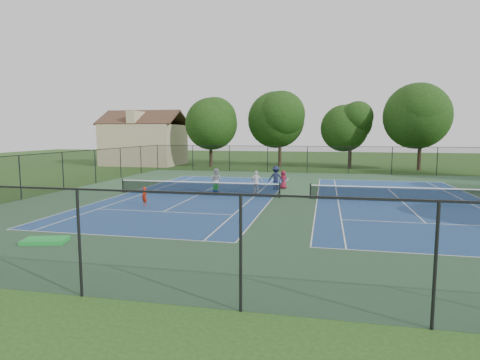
% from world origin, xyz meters
% --- Properties ---
extents(ground, '(140.00, 140.00, 0.00)m').
position_xyz_m(ground, '(0.00, 0.00, 0.00)').
color(ground, '#234716').
rests_on(ground, ground).
extents(court_pad, '(36.00, 36.00, 0.01)m').
position_xyz_m(court_pad, '(0.00, 0.00, 0.00)').
color(court_pad, '#2B4E36').
rests_on(court_pad, ground).
extents(tennis_court_left, '(12.00, 23.83, 1.07)m').
position_xyz_m(tennis_court_left, '(-7.00, 0.00, 0.10)').
color(tennis_court_left, navy).
rests_on(tennis_court_left, ground).
extents(tennis_court_right, '(12.00, 23.83, 1.07)m').
position_xyz_m(tennis_court_right, '(7.00, 0.00, 0.10)').
color(tennis_court_right, navy).
rests_on(tennis_court_right, ground).
extents(perimeter_fence, '(36.08, 36.08, 3.02)m').
position_xyz_m(perimeter_fence, '(0.00, 0.00, 1.60)').
color(perimeter_fence, black).
rests_on(perimeter_fence, ground).
extents(tree_back_a, '(6.80, 6.80, 9.15)m').
position_xyz_m(tree_back_a, '(-13.00, 24.00, 6.04)').
color(tree_back_a, '#2D2116').
rests_on(tree_back_a, ground).
extents(tree_back_b, '(7.60, 7.60, 10.03)m').
position_xyz_m(tree_back_b, '(-4.00, 26.00, 6.60)').
color(tree_back_b, '#2D2116').
rests_on(tree_back_b, ground).
extents(tree_back_c, '(6.00, 6.00, 8.40)m').
position_xyz_m(tree_back_c, '(5.00, 25.00, 5.48)').
color(tree_back_c, '#2D2116').
rests_on(tree_back_c, ground).
extents(tree_back_d, '(7.80, 7.80, 10.37)m').
position_xyz_m(tree_back_d, '(13.00, 24.00, 6.82)').
color(tree_back_d, '#2D2116').
rests_on(tree_back_d, ground).
extents(clapboard_house, '(10.80, 8.10, 7.65)m').
position_xyz_m(clapboard_house, '(-23.00, 25.00, 3.09)').
color(clapboard_house, tan).
rests_on(clapboard_house, ground).
extents(child_player, '(0.50, 0.43, 1.16)m').
position_xyz_m(child_player, '(-8.88, -4.82, 0.58)').
color(child_player, red).
rests_on(child_player, ground).
extents(instructor, '(0.99, 0.83, 1.84)m').
position_xyz_m(instructor, '(-6.03, 1.42, 0.92)').
color(instructor, '#9A9A9D').
rests_on(instructor, ground).
extents(bystander_a, '(1.08, 0.84, 1.71)m').
position_xyz_m(bystander_a, '(-2.98, 1.61, 0.85)').
color(bystander_a, silver).
rests_on(bystander_a, ground).
extents(bystander_b, '(1.24, 0.73, 1.89)m').
position_xyz_m(bystander_b, '(-1.81, 3.96, 0.94)').
color(bystander_b, '#191D38').
rests_on(bystander_b, ground).
extents(bystander_c, '(0.86, 0.79, 1.47)m').
position_xyz_m(bystander_c, '(-1.30, 4.68, 0.74)').
color(bystander_c, maroon).
rests_on(bystander_c, ground).
extents(ball_crate, '(0.37, 0.33, 0.29)m').
position_xyz_m(ball_crate, '(-5.91, 0.90, 0.14)').
color(ball_crate, navy).
rests_on(ball_crate, ground).
extents(ball_hopper, '(0.36, 0.31, 0.44)m').
position_xyz_m(ball_hopper, '(-5.91, 0.90, 0.51)').
color(ball_hopper, green).
rests_on(ball_hopper, ball_crate).
extents(green_tarp, '(1.89, 1.38, 0.16)m').
position_xyz_m(green_tarp, '(-9.20, -13.46, 0.09)').
color(green_tarp, green).
rests_on(green_tarp, ground).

